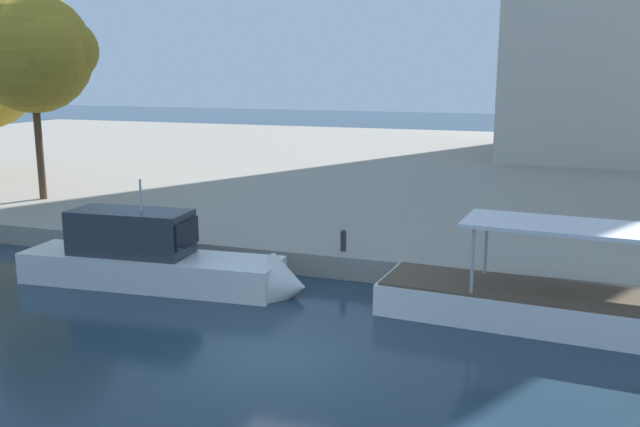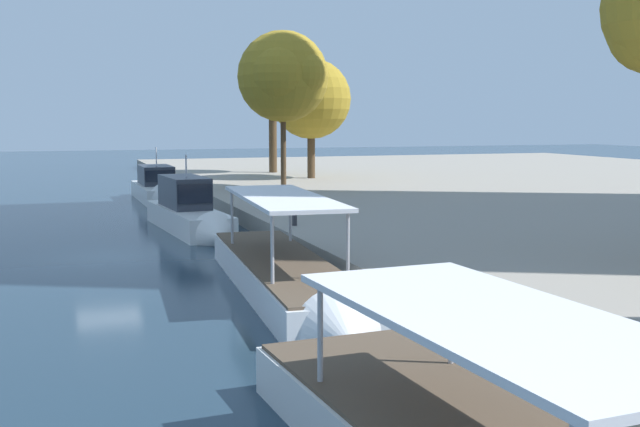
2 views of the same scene
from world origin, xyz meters
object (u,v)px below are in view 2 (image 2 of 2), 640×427
at_px(motor_yacht_0, 159,191).
at_px(tree_0, 284,76).
at_px(motor_yacht_1, 190,215).
at_px(tree_1, 313,98).
at_px(mooring_bollard_1, 295,216).
at_px(tour_boat_2, 289,284).
at_px(tree_3, 268,80).

xyz_separation_m(motor_yacht_0, tree_0, (2.84, 8.03, 7.66)).
xyz_separation_m(motor_yacht_1, tree_1, (-20.76, 13.21, 6.34)).
distance_m(motor_yacht_1, mooring_bollard_1, 6.62).
bearing_deg(tree_0, motor_yacht_1, -34.55).
height_order(motor_yacht_0, motor_yacht_1, motor_yacht_1).
relative_size(tour_boat_2, mooring_bollard_1, 17.84).
bearing_deg(mooring_bollard_1, tree_3, 166.73).
relative_size(motor_yacht_1, tree_0, 1.00).
bearing_deg(mooring_bollard_1, tree_0, 165.08).
relative_size(mooring_bollard_1, tree_1, 0.09).
relative_size(tree_1, tree_3, 0.87).
height_order(mooring_bollard_1, tree_1, tree_1).
distance_m(tour_boat_2, tree_3, 45.33).
relative_size(motor_yacht_1, tour_boat_2, 0.73).
xyz_separation_m(tree_0, tree_3, (-15.69, 3.16, 0.53)).
xyz_separation_m(mooring_bollard_1, tree_0, (-17.67, 4.71, 7.06)).
distance_m(motor_yacht_0, motor_yacht_1, 15.03).
height_order(mooring_bollard_1, tree_3, tree_3).
xyz_separation_m(motor_yacht_1, tree_0, (-12.19, 8.39, 7.54)).
height_order(motor_yacht_1, tree_0, tree_0).
xyz_separation_m(motor_yacht_1, mooring_bollard_1, (5.49, 3.68, 0.47)).
bearing_deg(tour_boat_2, tree_1, 164.31).
bearing_deg(motor_yacht_0, tree_3, 138.09).
distance_m(motor_yacht_1, tree_3, 31.24).
bearing_deg(motor_yacht_1, tree_0, 140.56).
height_order(motor_yacht_1, tree_3, tree_3).
bearing_deg(tree_1, tour_boat_2, -19.41).
xyz_separation_m(mooring_bollard_1, tree_3, (-33.36, 7.87, 7.59)).
xyz_separation_m(motor_yacht_0, tour_boat_2, (30.30, 0.16, -0.26)).
bearing_deg(tree_3, tree_0, -11.39).
bearing_deg(tour_boat_2, mooring_bollard_1, 165.81).
xyz_separation_m(tree_1, tree_3, (-7.12, -1.66, 1.73)).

